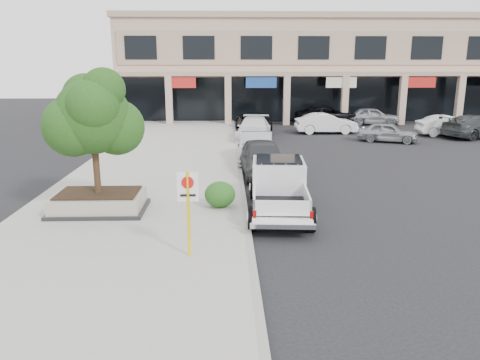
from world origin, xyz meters
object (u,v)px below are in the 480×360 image
Objects in this scene: lot_car_a at (388,132)px; lot_car_f at (449,126)px; lot_car_e at (373,116)px; pickup_truck at (279,188)px; lot_car_b at (326,123)px; planter at (99,202)px; curb_car_b at (256,148)px; lot_car_c at (477,126)px; curb_car_c at (254,129)px; curb_car_d at (254,122)px; lot_car_d at (329,115)px; curb_car_a at (262,158)px; no_parking_sign at (188,202)px; planter_tree at (98,116)px.

lot_car_f is at bearing -43.06° from lot_car_a.
lot_car_e is at bearing 10.12° from lot_car_a.
pickup_truck is 20.13m from lot_car_b.
curb_car_b is (6.04, 8.88, 0.31)m from planter.
lot_car_f is at bearing -140.81° from lot_car_e.
pickup_truck is 23.23m from lot_car_c.
lot_car_c is at bearing 9.93° from curb_car_c.
planter is 0.82× the size of lot_car_a.
curb_car_d is at bearing 92.93° from curb_car_b.
lot_car_b reaches higher than curb_car_d.
lot_car_c reaches higher than curb_car_b.
lot_car_d is (-8.92, 7.86, -0.02)m from lot_car_c.
lot_car_b is at bearing -18.97° from curb_car_d.
lot_car_c is (15.93, 0.75, 0.03)m from curb_car_c.
curb_car_a reaches higher than curb_car_d.
curb_car_b is 0.84× the size of lot_car_d.
no_parking_sign is 0.43× the size of curb_car_c.
curb_car_a reaches higher than lot_car_b.
lot_car_e is at bearing 14.24° from curb_car_d.
lot_car_b reaches higher than lot_car_a.
lot_car_a is (9.29, 6.37, -0.12)m from curb_car_b.
lot_car_b is (8.56, 23.37, -0.87)m from no_parking_sign.
no_parking_sign is 20.40m from curb_car_c.
lot_car_a is at bearing 178.82° from lot_car_e.
curb_car_c is at bearing 84.44° from curb_car_a.
curb_car_b is at bearing 55.80° from planter.
no_parking_sign is 0.47× the size of curb_car_a.
lot_car_f is at bearing -141.71° from lot_car_d.
no_parking_sign is at bearing -95.79° from curb_car_b.
planter is 27.96m from lot_car_c.
curb_car_d is at bearing 80.04° from lot_car_f.
planter is at bearing -141.00° from curb_car_a.
planter_tree reaches higher than no_parking_sign.
lot_car_e is (10.75, 8.12, -0.03)m from curb_car_c.
curb_car_c is at bearing 68.57° from planter.
lot_car_d is at bearing 70.89° from curb_car_b.
lot_car_c is at bearing -104.61° from lot_car_b.
planter_tree reaches higher than lot_car_e.
curb_car_b is at bearing 154.23° from lot_car_e.
lot_car_a is at bearing 58.32° from no_parking_sign.
curb_car_a reaches higher than planter.
lot_car_b is at bearing 58.30° from planter_tree.
curb_car_d is 10.32m from lot_car_a.
lot_car_c is (15.99, 16.85, -0.08)m from pickup_truck.
lot_car_f is (-1.58, 0.94, -0.07)m from lot_car_c.
lot_car_f reaches higher than lot_car_a.
lot_car_e is at bearing -47.21° from lot_car_b.
planter is 0.65× the size of curb_car_a.
planter_tree is 8.63m from curb_car_a.
no_parking_sign is 0.59× the size of lot_car_a.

